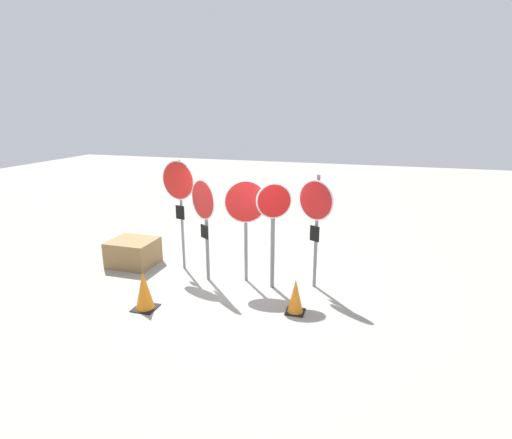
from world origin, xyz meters
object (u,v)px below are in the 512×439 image
(stop_sign_2, at_px, (246,209))
(traffic_cone_0, at_px, (296,296))
(stop_sign_0, at_px, (179,189))
(stop_sign_3, at_px, (273,217))
(traffic_cone_1, at_px, (144,290))
(stop_sign_1, at_px, (204,210))
(stop_sign_4, at_px, (316,211))
(storage_crate, at_px, (133,252))

(stop_sign_2, bearing_deg, traffic_cone_0, -59.55)
(stop_sign_0, distance_m, stop_sign_3, 2.36)
(stop_sign_0, height_order, traffic_cone_1, stop_sign_0)
(stop_sign_1, xyz_separation_m, stop_sign_4, (2.33, 0.32, 0.08))
(traffic_cone_1, height_order, storage_crate, traffic_cone_1)
(stop_sign_0, relative_size, storage_crate, 2.44)
(traffic_cone_0, xyz_separation_m, traffic_cone_1, (-2.78, -0.68, 0.04))
(stop_sign_0, height_order, stop_sign_1, stop_sign_0)
(stop_sign_2, bearing_deg, storage_crate, 156.82)
(stop_sign_2, relative_size, traffic_cone_0, 3.37)
(traffic_cone_0, relative_size, traffic_cone_1, 0.88)
(stop_sign_0, height_order, stop_sign_2, stop_sign_0)
(stop_sign_4, bearing_deg, stop_sign_1, -144.77)
(traffic_cone_0, bearing_deg, stop_sign_0, 156.39)
(stop_sign_4, bearing_deg, traffic_cone_0, -69.65)
(stop_sign_0, xyz_separation_m, stop_sign_2, (1.66, -0.23, -0.29))
(stop_sign_3, bearing_deg, storage_crate, 148.63)
(stop_sign_4, height_order, traffic_cone_1, stop_sign_4)
(storage_crate, bearing_deg, traffic_cone_1, -52.01)
(traffic_cone_1, bearing_deg, storage_crate, 127.99)
(storage_crate, bearing_deg, stop_sign_4, -0.10)
(stop_sign_1, distance_m, stop_sign_3, 1.52)
(stop_sign_4, xyz_separation_m, storage_crate, (-4.40, 0.01, -1.37))
(stop_sign_1, relative_size, storage_crate, 2.14)
(stop_sign_2, relative_size, stop_sign_3, 1.00)
(stop_sign_4, relative_size, traffic_cone_0, 3.59)
(stop_sign_1, height_order, traffic_cone_0, stop_sign_1)
(stop_sign_1, relative_size, traffic_cone_0, 3.37)
(stop_sign_0, relative_size, stop_sign_2, 1.14)
(traffic_cone_0, distance_m, traffic_cone_1, 2.86)
(stop_sign_0, relative_size, traffic_cone_1, 3.40)
(stop_sign_1, relative_size, traffic_cone_1, 2.98)
(stop_sign_2, height_order, storage_crate, stop_sign_2)
(stop_sign_0, distance_m, traffic_cone_0, 3.62)
(stop_sign_0, distance_m, stop_sign_4, 3.13)
(stop_sign_4, bearing_deg, storage_crate, -152.77)
(stop_sign_2, distance_m, storage_crate, 3.23)
(traffic_cone_1, relative_size, storage_crate, 0.72)
(stop_sign_3, distance_m, storage_crate, 3.80)
(stop_sign_3, height_order, stop_sign_4, stop_sign_4)
(stop_sign_4, distance_m, traffic_cone_1, 3.71)
(stop_sign_0, bearing_deg, storage_crate, -163.57)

